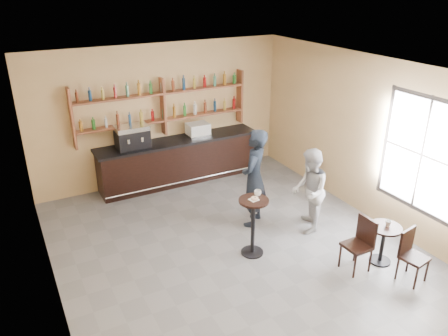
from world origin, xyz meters
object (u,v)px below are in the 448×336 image
man_main (254,178)px  cafe_table (382,244)px  pedestal_table (253,227)px  chair_south (414,257)px  espresso_machine (132,137)px  bar_counter (179,160)px  pastry_case (198,130)px  patron_second (309,191)px  chair_west (357,245)px

man_main → cafe_table: man_main is taller
pedestal_table → man_main: 1.14m
pedestal_table → chair_south: size_ratio=1.22×
espresso_machine → pedestal_table: espresso_machine is taller
bar_counter → chair_south: bearing=-70.7°
espresso_machine → cafe_table: 5.53m
pastry_case → patron_second: bearing=-66.9°
pedestal_table → chair_west: bearing=-43.4°
man_main → patron_second: man_main is taller
man_main → espresso_machine: bearing=-99.1°
pastry_case → pedestal_table: 3.50m
pastry_case → chair_south: pastry_case is taller
pastry_case → pedestal_table: bearing=-90.1°
bar_counter → chair_south: (1.84, -5.24, -0.08)m
espresso_machine → chair_south: espresso_machine is taller
espresso_machine → chair_south: bearing=-61.7°
espresso_machine → patron_second: bearing=-53.9°
patron_second → pedestal_table: bearing=-45.7°
bar_counter → espresso_machine: size_ratio=5.50×
pastry_case → man_main: 2.51m
pastry_case → chair_west: bearing=-72.1°
pedestal_table → patron_second: patron_second is taller
bar_counter → cafe_table: bar_counter is taller
espresso_machine → pastry_case: size_ratio=1.35×
cafe_table → chair_south: bearing=-85.2°
espresso_machine → pastry_case: 1.58m
bar_counter → chair_south: 5.55m
bar_counter → espresso_machine: espresso_machine is taller
bar_counter → man_main: size_ratio=1.98×
cafe_table → man_main: bearing=120.6°
espresso_machine → man_main: size_ratio=0.36×
man_main → patron_second: bearing=97.2°
patron_second → man_main: bearing=-95.2°
chair_west → chair_south: size_ratio=1.06×
cafe_table → chair_south: chair_south is taller
pastry_case → patron_second: (0.82, -3.19, -0.38)m
man_main → cafe_table: (1.26, -2.14, -0.63)m
man_main → pastry_case: bearing=-131.2°
pastry_case → chair_south: size_ratio=0.59×
bar_counter → pedestal_table: size_ratio=3.62×
pedestal_table → cafe_table: 2.21m
pastry_case → man_main: bearing=-80.7°
bar_counter → cafe_table: size_ratio=5.56×
chair_west → patron_second: bearing=175.8°
espresso_machine → man_main: bearing=-58.2°
chair_west → cafe_table: bearing=83.9°
bar_counter → patron_second: (1.32, -3.19, 0.30)m
pedestal_table → patron_second: 1.39m
pastry_case → pedestal_table: (-0.53, -3.39, -0.67)m
cafe_table → chair_west: 0.56m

